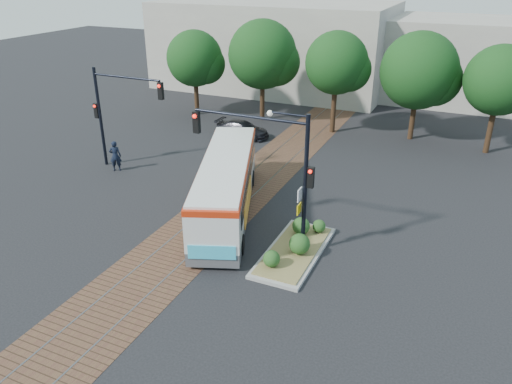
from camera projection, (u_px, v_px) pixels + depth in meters
ground at (209, 222)px, 24.26m from camera, size 120.00×120.00×0.00m
trackbed at (244, 190)px, 27.56m from camera, size 3.60×40.00×0.02m
tree_row at (334, 64)px, 35.32m from camera, size 26.40×5.60×7.67m
warehouses at (352, 51)px, 46.59m from camera, size 40.00×13.00×8.00m
city_bus at (226, 183)px, 24.55m from camera, size 5.92×10.71×2.85m
traffic_island at (296, 246)px, 21.59m from camera, size 2.20×5.20×1.13m
signal_pole_main at (277, 160)px, 20.40m from camera, size 5.49×0.46×6.00m
signal_pole_left at (114, 106)px, 29.04m from camera, size 4.99×0.34×6.00m
officer at (115, 156)px, 29.80m from camera, size 0.81×0.73×1.86m
parked_car at (242, 129)px, 35.68m from camera, size 3.97×1.73×1.14m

